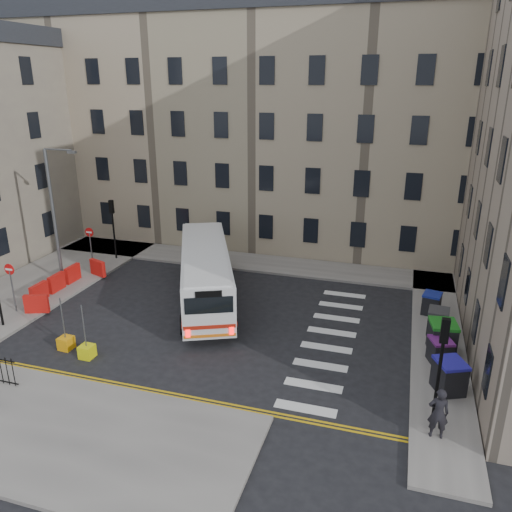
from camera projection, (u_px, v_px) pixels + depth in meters
The scene contains 20 objects.
ground at pixel (253, 325), 25.56m from camera, with size 120.00×120.00×0.00m, color black.
pavement_north at pixel (208, 258), 34.95m from camera, with size 36.00×3.20×0.15m, color slate.
pavement_east at pixel (436, 313), 26.65m from camera, with size 2.40×26.00×0.15m, color slate.
pavement_west at pixel (38, 285), 30.32m from camera, with size 6.00×22.00×0.15m, color slate.
terrace_north at pixel (226, 124), 38.58m from camera, with size 38.30×10.80×17.20m.
traffic_light_east at pixel (442, 355), 17.26m from camera, with size 0.28×0.22×4.10m.
traffic_light_nw at pixel (113, 220), 33.78m from camera, with size 0.28×0.22×4.10m.
streetlamp at pixel (54, 214), 29.52m from camera, with size 0.50×0.22×8.14m.
no_entry_north at pixel (90, 239), 32.39m from camera, with size 0.60×0.08×3.00m.
no_entry_south at pixel (11, 278), 26.08m from camera, with size 0.60×0.08×3.00m.
roadworks_barriers at pixel (62, 283), 29.08m from camera, with size 1.66×6.26×1.00m.
bus at pixel (205, 272), 27.83m from camera, with size 6.83×11.08×3.01m.
wheelie_bin_a at pixel (449, 376), 19.68m from camera, with size 1.46×1.53×1.33m.
wheelie_bin_b at pixel (440, 351), 21.71m from camera, with size 1.17×1.25×1.12m.
wheelie_bin_c at pixel (442, 337), 22.52m from camera, with size 1.34×1.48×1.46m.
wheelie_bin_d at pixel (438, 321), 24.26m from camera, with size 1.06×1.19×1.22m.
wheelie_bin_e at pixel (432, 303), 26.30m from camera, with size 1.09×1.19×1.13m.
pedestrian at pixel (438, 413), 17.03m from camera, with size 0.70×0.46×1.91m, color black.
bollard_yellow at pixel (66, 343), 23.18m from camera, with size 0.60×0.60×0.60m, color orange.
bollard_chevron at pixel (87, 351), 22.46m from camera, with size 0.60×0.60×0.60m, color yellow.
Camera 1 is at (6.90, -21.85, 11.86)m, focal length 35.00 mm.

